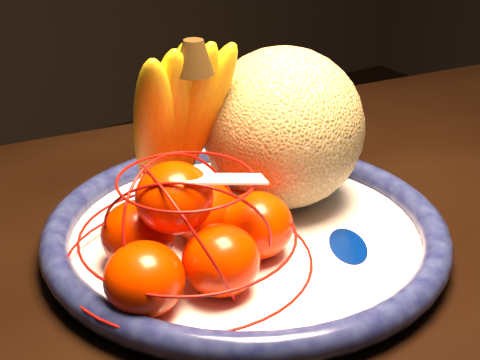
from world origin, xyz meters
TOP-DOWN VIEW (x-y plane):
  - dining_table at (0.01, 0.11)m, footprint 1.52×1.03m
  - fruit_bowl at (-0.23, 0.19)m, footprint 0.40×0.40m
  - cantaloupe at (-0.16, 0.23)m, footprint 0.17×0.17m
  - banana_bunch at (-0.27, 0.26)m, footprint 0.14×0.13m
  - mandarin_bag at (-0.31, 0.16)m, footprint 0.23×0.23m
  - price_tag at (-0.29, 0.14)m, footprint 0.08×0.05m

SIDE VIEW (x-z plane):
  - dining_table at x=0.01m, z-range 0.28..0.99m
  - fruit_bowl at x=-0.23m, z-range 0.71..0.74m
  - mandarin_bag at x=-0.31m, z-range 0.69..0.84m
  - cantaloupe at x=-0.16m, z-range 0.73..0.90m
  - price_tag at x=-0.29m, z-range 0.82..0.83m
  - banana_bunch at x=-0.27m, z-range 0.73..0.94m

